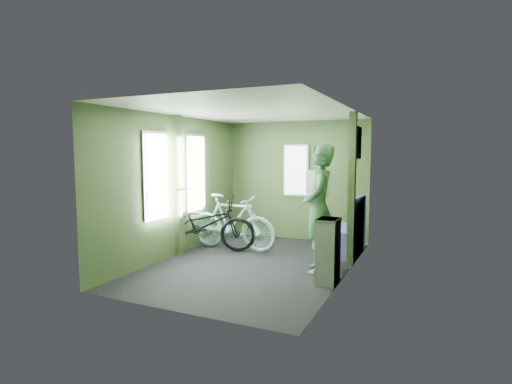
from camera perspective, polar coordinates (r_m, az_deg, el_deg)
room at (r=6.01m, az=-0.56°, el=3.15°), size 4.00×4.02×2.31m
bicycle_black at (r=7.04m, az=-7.45°, el=-8.36°), size 1.93×1.28×1.01m
bicycle_mint at (r=7.05m, az=-3.45°, el=-8.29°), size 1.67×0.62×1.04m
passenger at (r=5.71m, az=8.93°, el=-2.33°), size 0.61×0.80×1.82m
waste_box at (r=5.30m, az=10.25°, el=-8.32°), size 0.25×0.35×0.86m
bench_seat at (r=6.80m, az=12.51°, el=-6.44°), size 0.57×0.96×0.98m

